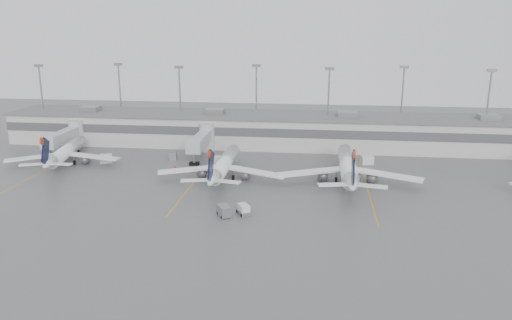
# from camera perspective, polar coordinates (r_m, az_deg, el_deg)

# --- Properties ---
(ground) EXTENTS (260.00, 260.00, 0.00)m
(ground) POSITION_cam_1_polar(r_m,az_deg,el_deg) (78.52, 1.28, -8.23)
(ground) COLOR #4D4C4F
(ground) RESTS_ON ground
(terminal) EXTENTS (152.00, 17.00, 9.45)m
(terminal) POSITION_cam_1_polar(r_m,az_deg,el_deg) (132.64, 3.83, 3.43)
(terminal) COLOR #AEAEA9
(terminal) RESTS_ON ground
(light_masts) EXTENTS (142.40, 8.00, 20.60)m
(light_masts) POSITION_cam_1_polar(r_m,az_deg,el_deg) (136.96, 4.03, 7.14)
(light_masts) COLOR gray
(light_masts) RESTS_ON ground
(jet_bridge_left) EXTENTS (4.00, 17.20, 7.00)m
(jet_bridge_left) POSITION_cam_1_polar(r_m,az_deg,el_deg) (135.83, -20.60, 2.63)
(jet_bridge_left) COLOR #A5A8AB
(jet_bridge_left) RESTS_ON ground
(jet_bridge_right) EXTENTS (4.00, 17.20, 7.00)m
(jet_bridge_right) POSITION_cam_1_polar(r_m,az_deg,el_deg) (123.66, -6.04, 2.36)
(jet_bridge_right) COLOR #A5A8AB
(jet_bridge_right) RESTS_ON ground
(stand_markings) EXTENTS (105.25, 40.00, 0.01)m
(stand_markings) POSITION_cam_1_polar(r_m,az_deg,el_deg) (100.90, 2.67, -2.82)
(stand_markings) COLOR #C3900B
(stand_markings) RESTS_ON ground
(jet_far_left) EXTENTS (25.48, 28.80, 9.38)m
(jet_far_left) POSITION_cam_1_polar(r_m,az_deg,el_deg) (122.71, -20.99, 0.86)
(jet_far_left) COLOR white
(jet_far_left) RESTS_ON ground
(jet_mid_left) EXTENTS (27.02, 30.25, 9.80)m
(jet_mid_left) POSITION_cam_1_polar(r_m,az_deg,el_deg) (103.80, -3.73, -0.57)
(jet_mid_left) COLOR white
(jet_mid_left) RESTS_ON ground
(jet_mid_right) EXTENTS (29.49, 33.01, 10.69)m
(jet_mid_right) POSITION_cam_1_polar(r_m,az_deg,el_deg) (102.89, 10.47, -0.78)
(jet_mid_right) COLOR white
(jet_mid_right) RESTS_ON ground
(baggage_tug) EXTENTS (2.86, 3.25, 1.78)m
(baggage_tug) POSITION_cam_1_polar(r_m,az_deg,el_deg) (85.20, -1.42, -5.80)
(baggage_tug) COLOR silver
(baggage_tug) RESTS_ON ground
(baggage_cart) EXTENTS (2.90, 3.34, 1.86)m
(baggage_cart) POSITION_cam_1_polar(r_m,az_deg,el_deg) (84.50, -3.70, -5.81)
(baggage_cart) COLOR slate
(baggage_cart) RESTS_ON ground
(gse_uld_a) EXTENTS (3.23, 2.73, 1.94)m
(gse_uld_a) POSITION_cam_1_polar(r_m,az_deg,el_deg) (121.61, -16.76, 0.16)
(gse_uld_a) COLOR silver
(gse_uld_a) RESTS_ON ground
(gse_uld_b) EXTENTS (2.74, 2.02, 1.80)m
(gse_uld_b) POSITION_cam_1_polar(r_m,az_deg,el_deg) (115.63, -4.24, -0.02)
(gse_uld_b) COLOR silver
(gse_uld_b) RESTS_ON ground
(gse_uld_c) EXTENTS (3.01, 2.31, 1.91)m
(gse_uld_c) POSITION_cam_1_polar(r_m,az_deg,el_deg) (118.13, 12.60, 0.00)
(gse_uld_c) COLOR silver
(gse_uld_c) RESTS_ON ground
(gse_loader) EXTENTS (2.34, 3.16, 1.78)m
(gse_loader) POSITION_cam_1_polar(r_m,az_deg,el_deg) (121.17, -9.50, 0.51)
(gse_loader) COLOR slate
(gse_loader) RESTS_ON ground
(cone_a) EXTENTS (0.40, 0.40, 0.63)m
(cone_a) POSITION_cam_1_polar(r_m,az_deg,el_deg) (126.56, -23.00, -0.15)
(cone_a) COLOR #E03D04
(cone_a) RESTS_ON ground
(cone_b) EXTENTS (0.43, 0.43, 0.69)m
(cone_b) POSITION_cam_1_polar(r_m,az_deg,el_deg) (113.83, -9.21, -0.72)
(cone_b) COLOR #E03D04
(cone_b) RESTS_ON ground
(cone_c) EXTENTS (0.41, 0.41, 0.65)m
(cone_c) POSITION_cam_1_polar(r_m,az_deg,el_deg) (111.21, 9.82, -1.14)
(cone_c) COLOR #E03D04
(cone_c) RESTS_ON ground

